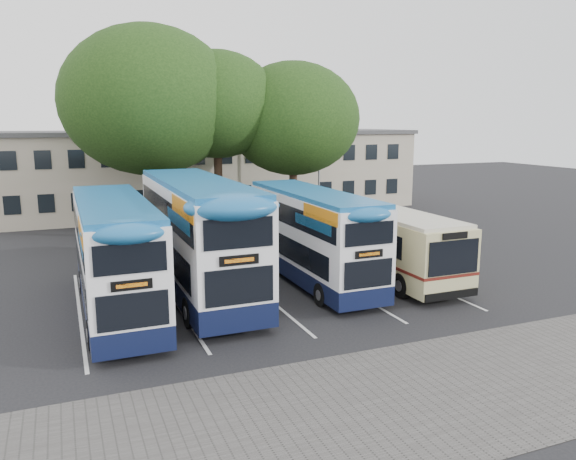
# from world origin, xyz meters

# --- Properties ---
(ground) EXTENTS (120.00, 120.00, 0.00)m
(ground) POSITION_xyz_m (0.00, 0.00, 0.00)
(ground) COLOR black
(ground) RESTS_ON ground
(paving_strip) EXTENTS (40.00, 6.00, 0.01)m
(paving_strip) POSITION_xyz_m (-2.00, -5.00, 0.01)
(paving_strip) COLOR #595654
(paving_strip) RESTS_ON ground
(bay_lines) EXTENTS (14.12, 11.00, 0.01)m
(bay_lines) POSITION_xyz_m (-3.75, 5.00, 0.01)
(bay_lines) COLOR silver
(bay_lines) RESTS_ON ground
(depot_building) EXTENTS (32.40, 8.40, 6.20)m
(depot_building) POSITION_xyz_m (0.00, 26.99, 3.15)
(depot_building) COLOR #ACA28A
(depot_building) RESTS_ON ground
(lamp_post) EXTENTS (0.25, 1.05, 9.06)m
(lamp_post) POSITION_xyz_m (6.00, 19.97, 5.08)
(lamp_post) COLOR gray
(lamp_post) RESTS_ON ground
(tree_left) EXTENTS (10.02, 10.02, 12.33)m
(tree_left) POSITION_xyz_m (-6.03, 17.52, 8.06)
(tree_left) COLOR black
(tree_left) RESTS_ON ground
(tree_mid) EXTENTS (7.44, 7.44, 11.05)m
(tree_mid) POSITION_xyz_m (-2.14, 17.09, 7.86)
(tree_mid) COLOR black
(tree_mid) RESTS_ON ground
(tree_right) EXTENTS (8.20, 8.20, 10.54)m
(tree_right) POSITION_xyz_m (2.59, 16.61, 7.05)
(tree_right) COLOR black
(tree_right) RESTS_ON ground
(bus_dd_left) EXTENTS (2.43, 10.04, 4.18)m
(bus_dd_left) POSITION_xyz_m (-9.42, 4.61, 2.30)
(bus_dd_left) COLOR #0E1535
(bus_dd_left) RESTS_ON ground
(bus_dd_mid) EXTENTS (2.71, 11.16, 4.65)m
(bus_dd_mid) POSITION_xyz_m (-6.10, 5.74, 2.56)
(bus_dd_mid) COLOR #0E1535
(bus_dd_mid) RESTS_ON ground
(bus_dd_right) EXTENTS (2.33, 9.62, 4.01)m
(bus_dd_right) POSITION_xyz_m (-1.16, 5.52, 2.21)
(bus_dd_right) COLOR #0E1535
(bus_dd_right) RESTS_ON ground
(bus_single) EXTENTS (2.59, 10.16, 3.03)m
(bus_single) POSITION_xyz_m (2.36, 5.62, 1.72)
(bus_single) COLOR #CAC286
(bus_single) RESTS_ON ground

